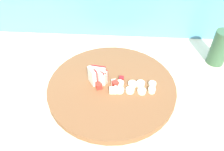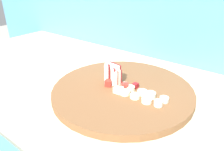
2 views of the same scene
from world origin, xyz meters
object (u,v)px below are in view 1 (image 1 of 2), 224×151
(cutting_board, at_px, (112,87))
(banana_slice_rows, at_px, (136,87))
(apple_wedge_fan, at_px, (98,76))
(small_jar, at_px, (220,48))
(apple_dice_pile, at_px, (111,85))

(cutting_board, xyz_separation_m, banana_slice_rows, (0.08, -0.01, 0.02))
(apple_wedge_fan, bearing_deg, banana_slice_rows, -9.62)
(small_jar, bearing_deg, apple_dice_pile, -154.82)
(banana_slice_rows, bearing_deg, cutting_board, 171.27)
(apple_wedge_fan, height_order, banana_slice_rows, apple_wedge_fan)
(cutting_board, bearing_deg, apple_dice_pile, -99.12)
(cutting_board, bearing_deg, banana_slice_rows, -8.73)
(banana_slice_rows, relative_size, small_jar, 0.99)
(apple_dice_pile, bearing_deg, cutting_board, 80.88)
(apple_wedge_fan, xyz_separation_m, apple_dice_pile, (0.05, -0.02, -0.02))
(apple_dice_pile, xyz_separation_m, banana_slice_rows, (0.08, -0.00, -0.00))
(banana_slice_rows, bearing_deg, apple_wedge_fan, 170.38)
(cutting_board, distance_m, small_jar, 0.43)
(small_jar, bearing_deg, cutting_board, -156.12)
(small_jar, bearing_deg, banana_slice_rows, -149.15)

